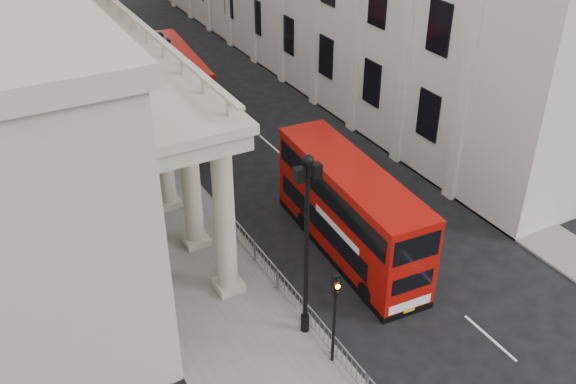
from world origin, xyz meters
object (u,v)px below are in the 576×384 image
object	(u,v)px
pedestrian_c	(123,137)
bus_near	(350,209)
lamp_post_mid	(166,93)
lamp_post_north	(95,21)
bus_far	(177,81)
pedestrian_b	(138,184)
pedestrian_a	(142,216)
lamp_post_south	(307,237)
traffic_light	(335,303)

from	to	relation	value
pedestrian_c	bus_near	bearing A→B (deg)	-39.86
lamp_post_mid	pedestrian_c	xyz separation A→B (m)	(-1.93, 3.77, -3.95)
lamp_post_mid	bus_near	bearing A→B (deg)	-68.43
lamp_post_mid	bus_near	xyz separation A→B (m)	(4.75, -12.00, -2.50)
lamp_post_north	pedestrian_c	world-z (taller)	lamp_post_north
bus_far	pedestrian_c	distance (m)	6.62
lamp_post_north	pedestrian_b	xyz separation A→B (m)	(-2.91, -18.53, -3.85)
lamp_post_north	bus_near	distance (m)	28.51
pedestrian_a	pedestrian_c	world-z (taller)	pedestrian_a
lamp_post_south	pedestrian_b	xyz separation A→B (m)	(-2.91, 13.47, -3.85)
lamp_post_south	pedestrian_b	size ratio (longest dim) A/B	4.42
lamp_post_mid	pedestrian_a	distance (m)	7.91
traffic_light	bus_near	size ratio (longest dim) A/B	0.40
lamp_post_south	pedestrian_c	xyz separation A→B (m)	(-1.93, 19.77, -3.95)
lamp_post_south	pedestrian_a	size ratio (longest dim) A/B	4.32
lamp_post_north	pedestrian_a	distance (m)	22.47
lamp_post_north	traffic_light	bearing A→B (deg)	-89.83
traffic_light	pedestrian_a	distance (m)	12.94
bus_far	lamp_post_mid	bearing A→B (deg)	-107.65
bus_far	traffic_light	bearing A→B (deg)	-91.67
lamp_post_north	pedestrian_c	bearing A→B (deg)	-98.99
lamp_post_south	lamp_post_north	world-z (taller)	same
pedestrian_a	pedestrian_b	xyz separation A→B (m)	(0.83, 3.29, -0.02)
bus_far	pedestrian_c	bearing A→B (deg)	-137.79
pedestrian_a	lamp_post_north	bearing A→B (deg)	75.83
bus_far	pedestrian_a	size ratio (longest dim) A/B	5.47
traffic_light	bus_near	distance (m)	7.63
lamp_post_south	bus_near	world-z (taller)	lamp_post_south
pedestrian_a	pedestrian_c	xyz separation A→B (m)	(1.80, 9.60, -0.12)
lamp_post_south	pedestrian_b	world-z (taller)	lamp_post_south
lamp_post_south	pedestrian_b	bearing A→B (deg)	102.20
lamp_post_south	pedestrian_c	size ratio (longest dim) A/B	4.96
pedestrian_b	pedestrian_c	distance (m)	6.38
lamp_post_south	lamp_post_north	size ratio (longest dim) A/B	1.00
lamp_post_south	lamp_post_mid	world-z (taller)	same
lamp_post_north	bus_near	xyz separation A→B (m)	(4.75, -28.00, -2.50)
lamp_post_south	bus_far	size ratio (longest dim) A/B	0.79
pedestrian_b	traffic_light	bearing A→B (deg)	91.82
pedestrian_b	lamp_post_mid	bearing A→B (deg)	-148.14
pedestrian_b	lamp_post_south	bearing A→B (deg)	93.01
bus_far	pedestrian_b	bearing A→B (deg)	-115.81
lamp_post_south	traffic_light	xyz separation A→B (m)	(0.10, -2.02, -1.80)
lamp_post_north	pedestrian_b	size ratio (longest dim) A/B	4.42
lamp_post_north	bus_far	distance (m)	9.31
pedestrian_a	traffic_light	bearing A→B (deg)	-76.99
bus_near	pedestrian_c	bearing A→B (deg)	116.42
lamp_post_mid	lamp_post_south	bearing A→B (deg)	-90.00
lamp_post_south	lamp_post_north	distance (m)	32.00
pedestrian_b	pedestrian_c	size ratio (longest dim) A/B	1.12
lamp_post_south	lamp_post_mid	xyz separation A→B (m)	(0.00, 16.00, 0.00)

